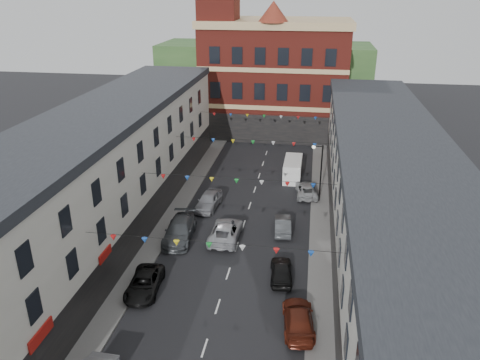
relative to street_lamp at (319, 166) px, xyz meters
The scene contains 19 objects.
ground 15.94m from the street_lamp, 115.07° to the right, with size 160.00×160.00×0.00m, color black.
pavement_left 18.43m from the street_lamp, 138.26° to the right, with size 1.80×64.00×0.15m, color #605E5B.
pavement_right 12.60m from the street_lamp, 88.33° to the right, with size 1.80×64.00×0.15m, color #605E5B.
terrace_left 22.52m from the street_lamp, 144.66° to the right, with size 8.40×56.00×10.70m.
terrace_right 14.04m from the street_lamp, 68.09° to the right, with size 8.40×56.00×9.70m.
civic_building 25.18m from the street_lamp, 105.30° to the left, with size 20.60×13.30×18.50m.
clock_tower 27.57m from the street_lamp, 123.79° to the left, with size 5.60×5.60×30.00m.
distant_hill 49.16m from the street_lamp, 102.40° to the left, with size 40.00×14.00×10.00m, color #2B4F25.
street_lamp is the anchor object (origin of this frame).
car_left_c 21.14m from the street_lamp, 125.23° to the right, with size 2.13×4.63×1.29m, color black.
car_left_d 15.29m from the street_lamp, 140.86° to the right, with size 2.30×5.65×1.64m, color #43474B.
car_left_e 11.33m from the street_lamp, 163.65° to the right, with size 1.88×4.68×1.59m, color gray.
car_right_c 19.55m from the street_lamp, 93.12° to the right, with size 1.92×4.71×1.37m, color #602113.
car_right_d 14.59m from the street_lamp, 100.22° to the right, with size 1.60×3.99×1.36m, color black.
car_right_e 8.03m from the street_lamp, 113.69° to the right, with size 1.41×4.03×1.33m, color #46494D.
car_right_f 3.70m from the street_lamp, 126.65° to the left, with size 2.16×4.68×1.30m, color #9EA0A3.
moving_car 12.11m from the street_lamp, 131.24° to the right, with size 2.45×5.31×1.48m, color #AFB1B7.
white_van 7.12m from the street_lamp, 114.86° to the left, with size 1.90×4.95×2.19m, color white.
pedestrian 11.45m from the street_lamp, 130.42° to the right, with size 0.58×0.38×1.58m, color black.
Camera 1 is at (5.57, -29.54, 20.26)m, focal length 35.00 mm.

